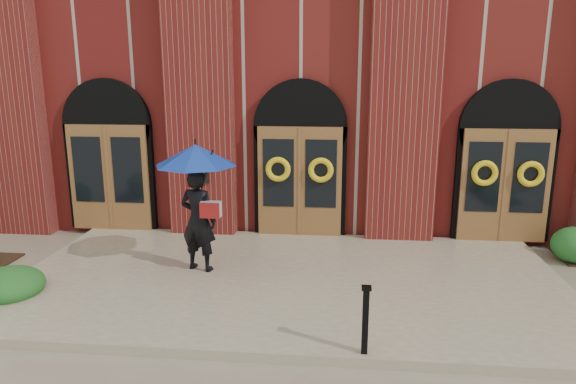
# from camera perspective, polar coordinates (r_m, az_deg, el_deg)

# --- Properties ---
(ground) EXTENTS (90.00, 90.00, 0.00)m
(ground) POSITION_cam_1_polar(r_m,az_deg,el_deg) (9.50, -0.01, -10.61)
(ground) COLOR gray
(ground) RESTS_ON ground
(landing) EXTENTS (10.00, 5.30, 0.15)m
(landing) POSITION_cam_1_polar(r_m,az_deg,el_deg) (9.61, 0.08, -9.84)
(landing) COLOR tan
(landing) RESTS_ON ground
(church_building) EXTENTS (16.20, 12.53, 7.00)m
(church_building) POSITION_cam_1_polar(r_m,az_deg,el_deg) (17.46, 2.89, 12.13)
(church_building) COLOR maroon
(church_building) RESTS_ON ground
(man_with_umbrella) EXTENTS (1.86, 1.86, 2.41)m
(man_with_umbrella) POSITION_cam_1_polar(r_m,az_deg,el_deg) (9.59, -10.08, 0.96)
(man_with_umbrella) COLOR black
(man_with_umbrella) RESTS_ON landing
(metal_post) EXTENTS (0.13, 0.13, 0.96)m
(metal_post) POSITION_cam_1_polar(r_m,az_deg,el_deg) (7.07, 8.59, -13.74)
(metal_post) COLOR black
(metal_post) RESTS_ON landing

